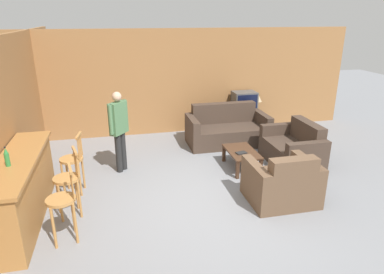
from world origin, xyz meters
TOP-DOWN VIEW (x-y plane):
  - ground_plane at (0.00, 0.00)m, footprint 24.00×24.00m
  - wall_back at (0.00, 3.75)m, footprint 9.40×0.08m
  - wall_left at (-3.19, 1.37)m, footprint 0.08×8.75m
  - bar_counter at (-2.86, 0.19)m, footprint 0.55×2.39m
  - bar_chair_near at (-2.22, -0.47)m, footprint 0.46×0.46m
  - bar_chair_mid at (-2.22, 0.17)m, footprint 0.47×0.47m
  - bar_chair_far at (-2.22, 0.89)m, footprint 0.43×0.43m
  - couch_far at (1.08, 2.61)m, footprint 1.87×0.93m
  - armchair_near at (1.10, -0.18)m, footprint 1.07×0.89m
  - loveseat_right at (2.04, 1.19)m, footprint 0.86×1.33m
  - coffee_table at (0.92, 1.18)m, footprint 0.54×0.90m
  - tv_unit at (1.80, 3.41)m, footprint 0.99×0.46m
  - tv at (1.80, 3.41)m, footprint 0.60×0.45m
  - bottle at (-2.90, -0.06)m, footprint 0.06×0.06m
  - book_on_table at (0.86, 1.06)m, footprint 0.22×0.16m
  - table_lamp at (2.16, 3.41)m, footprint 0.23×0.23m
  - person_by_window at (-1.41, 1.62)m, footprint 0.37×0.41m

SIDE VIEW (x-z plane):
  - ground_plane at x=0.00m, z-range 0.00..0.00m
  - tv_unit at x=1.80m, z-range 0.00..0.51m
  - loveseat_right at x=2.04m, z-range -0.12..0.75m
  - coffee_table at x=0.92m, z-range 0.13..0.50m
  - couch_far at x=1.08m, z-range -0.14..0.77m
  - armchair_near at x=1.10m, z-range -0.12..0.76m
  - book_on_table at x=0.86m, z-range 0.38..0.40m
  - bar_counter at x=-2.86m, z-range 0.00..1.00m
  - bar_chair_near at x=-2.22m, z-range 0.02..1.08m
  - bar_chair_mid at x=-2.22m, z-range 0.02..1.08m
  - bar_chair_far at x=-2.22m, z-range 0.02..1.08m
  - tv at x=1.80m, z-range 0.51..1.04m
  - table_lamp at x=2.16m, z-range 0.62..1.10m
  - person_by_window at x=-1.41m, z-range 0.11..1.68m
  - bottle at x=-2.90m, z-range 0.98..1.26m
  - wall_back at x=0.00m, z-range 0.00..2.60m
  - wall_left at x=-3.19m, z-range 0.00..2.60m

